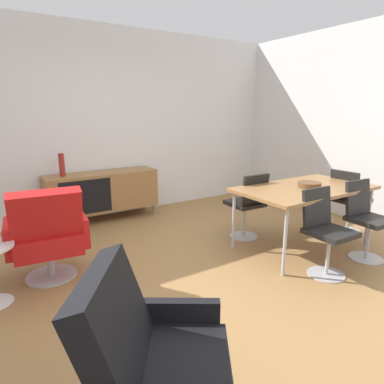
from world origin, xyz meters
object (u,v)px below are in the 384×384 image
dining_chair_far_end (348,199)px  dining_chair_back_left (248,203)px  lounge_chair_red (47,234)px  armchair_black_shell (155,366)px  dining_table (304,191)px  dining_chair_front_left (325,229)px  vase_cobalt (62,165)px  wooden_bowl_on_table (309,185)px  dining_chair_front_right (366,217)px  sideboard (102,191)px

dining_chair_far_end → dining_chair_back_left: 1.36m
lounge_chair_red → armchair_black_shell: size_ratio=1.00×
dining_table → dining_chair_front_left: (-0.35, -0.56, -0.23)m
vase_cobalt → wooden_bowl_on_table: 3.21m
wooden_bowl_on_table → dining_chair_far_end: dining_chair_far_end is taller
dining_chair_front_right → lounge_chair_red: lounge_chair_red is taller
dining_chair_front_right → vase_cobalt: bearing=131.8°
dining_table → armchair_black_shell: (-2.58, -1.28, -0.23)m
dining_chair_back_left → lounge_chair_red: lounge_chair_red is taller
vase_cobalt → dining_chair_front_left: size_ratio=0.37×
dining_table → dining_chair_far_end: size_ratio=1.87×
dining_table → dining_chair_front_right: bearing=-57.7°
sideboard → dining_table: size_ratio=1.00×
dining_chair_far_end → dining_chair_back_left: bearing=155.7°
vase_cobalt → dining_chair_front_right: size_ratio=0.37×
sideboard → vase_cobalt: vase_cobalt is taller
sideboard → dining_chair_front_left: (1.31, -2.84, 0.03)m
wooden_bowl_on_table → dining_chair_back_left: dining_chair_back_left is taller
wooden_bowl_on_table → dining_chair_front_left: (-0.38, -0.52, -0.30)m
dining_table → dining_chair_back_left: bearing=122.2°
sideboard → vase_cobalt: (-0.53, 0.00, 0.44)m
sideboard → armchair_black_shell: 3.68m
wooden_bowl_on_table → dining_chair_far_end: (0.86, 0.04, -0.30)m
vase_cobalt → wooden_bowl_on_table: (2.22, -2.32, -0.11)m
vase_cobalt → dining_chair_back_left: (1.83, -1.72, -0.41)m
dining_chair_back_left → lounge_chair_red: (-2.32, 0.21, -0.00)m
sideboard → dining_chair_back_left: dining_chair_back_left is taller
sideboard → dining_chair_front_left: dining_chair_front_left is taller
lounge_chair_red → dining_chair_front_right: bearing=-23.8°
lounge_chair_red → armchair_black_shell: (0.10, -2.06, 0.00)m
vase_cobalt → lounge_chair_red: 1.64m
vase_cobalt → dining_table: bearing=-46.2°
dining_table → wooden_bowl_on_table: size_ratio=6.15×
vase_cobalt → dining_chair_back_left: vase_cobalt is taller
vase_cobalt → dining_chair_front_left: bearing=-57.1°
dining_table → lounge_chair_red: 2.79m
dining_chair_front_left → dining_chair_back_left: size_ratio=1.00×
dining_chair_front_right → armchair_black_shell: 3.02m
dining_table → dining_chair_front_right: (0.35, -0.56, -0.23)m
lounge_chair_red → armchair_black_shell: bearing=-87.3°
dining_chair_back_left → armchair_black_shell: 2.89m
armchair_black_shell → dining_chair_far_end: bearing=20.3°
dining_table → dining_chair_back_left: 0.70m
dining_chair_far_end → lounge_chair_red: lounge_chair_red is taller
wooden_bowl_on_table → lounge_chair_red: lounge_chair_red is taller
dining_chair_front_left → dining_chair_far_end: same height
dining_chair_front_right → sideboard: bearing=125.3°
dining_chair_front_left → dining_chair_front_right: same height
wooden_bowl_on_table → lounge_chair_red: bearing=163.3°
dining_chair_front_left → lounge_chair_red: size_ratio=0.90×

